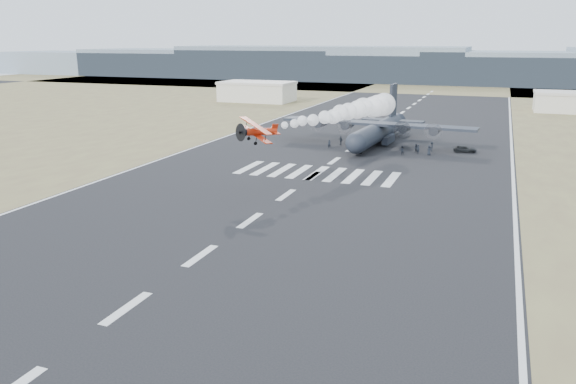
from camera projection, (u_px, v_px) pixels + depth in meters
The scene contains 21 objects.
ground at pixel (127, 308), 44.89m from camera, with size 500.00×500.00×0.00m, color black.
scrub_far at pixel (439, 87), 252.56m from camera, with size 500.00×80.00×0.00m, color brown.
runway_markings at pixel (334, 161), 99.06m from camera, with size 60.00×260.00×0.01m, color silver, non-canonical shape.
ridge_seg_a at pixel (119, 63), 344.09m from camera, with size 150.00×50.00×13.00m, color slate.
ridge_seg_b at pixel (213, 63), 321.77m from camera, with size 150.00×50.00×15.00m, color slate.
ridge_seg_c at pixel (321, 63), 299.45m from camera, with size 150.00×50.00×17.00m, color slate.
ridge_seg_d at pixel (446, 69), 277.93m from camera, with size 150.00×50.00×13.00m, color slate.
hangar_left at pixel (257, 91), 192.55m from camera, with size 24.50×14.50×6.70m.
hangar_right at pixel (571, 102), 163.92m from camera, with size 20.50×12.50×5.90m.
aerobatic_biplane at pixel (258, 132), 76.42m from camera, with size 6.67×6.36×3.41m.
smoke_trail at pixel (366, 108), 99.57m from camera, with size 12.08×35.48×4.29m.
transport_aircraft at pixel (378, 130), 114.40m from camera, with size 39.43×32.43×11.38m.
support_vehicle at pixel (465, 149), 106.53m from camera, with size 1.96×4.26×1.18m, color black.
crew_a at pixel (329, 144), 110.15m from camera, with size 0.61×0.51×1.69m, color black.
crew_b at pixel (416, 148), 106.05m from camera, with size 0.78×0.48×1.61m, color black.
crew_c at pixel (432, 146), 107.49m from camera, with size 1.14×0.53×1.77m, color black.
crew_d at pixel (341, 140), 114.05m from camera, with size 1.00×0.51×1.70m, color black.
crew_e at pixel (429, 150), 103.60m from camera, with size 0.91×0.56×1.86m, color black.
crew_f at pixel (370, 145), 109.59m from camera, with size 1.57×0.51×1.69m, color black.
crew_g at pixel (418, 149), 104.85m from camera, with size 0.64×0.53×1.76m, color black.
crew_h at pixel (402, 150), 103.65m from camera, with size 0.87×0.54×1.79m, color black.
Camera 1 is at (26.48, -33.68, 20.82)m, focal length 35.00 mm.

